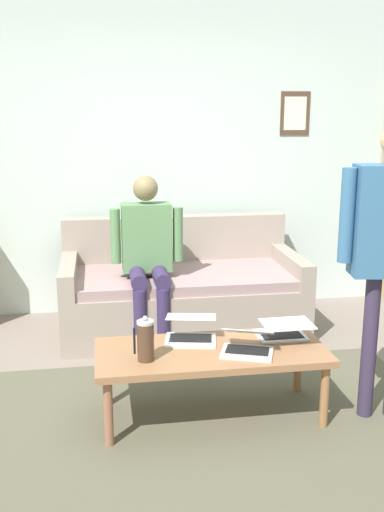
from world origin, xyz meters
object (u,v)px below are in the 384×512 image
object	(u,v)px
laptop_center	(248,345)
laptop_right	(191,332)
laptop_left	(283,331)
couch	(181,293)
person_seated	(148,250)
coffee_table	(212,356)
french_press	(146,340)

from	to	relation	value
laptop_center	laptop_right	world-z (taller)	laptop_center
laptop_left	laptop_center	xyz separation A→B (m)	(0.26, 0.16, -0.00)
couch	person_seated	xyz separation A→B (m)	(0.29, 0.23, 0.42)
laptop_center	couch	bearing A→B (deg)	-84.07
coffee_table	laptop_center	size ratio (longest dim) A/B	3.66
laptop_center	laptop_right	bearing A→B (deg)	-40.02
laptop_left	laptop_center	distance (m)	0.31
couch	french_press	distance (m)	1.64
laptop_right	french_press	world-z (taller)	french_press
laptop_center	person_seated	distance (m)	1.41
couch	laptop_right	bearing A→B (deg)	84.36
coffee_table	person_seated	world-z (taller)	person_seated
laptop_center	french_press	xyz separation A→B (m)	(0.58, 0.02, 0.07)
couch	laptop_right	distance (m)	1.32
couch	person_seated	distance (m)	0.56
person_seated	laptop_center	bearing A→B (deg)	108.90
laptop_center	person_seated	xyz separation A→B (m)	(0.45, -1.31, 0.26)
laptop_right	person_seated	world-z (taller)	person_seated
couch	laptop_center	size ratio (longest dim) A/B	5.26
coffee_table	couch	bearing A→B (deg)	-91.20
french_press	person_seated	xyz separation A→B (m)	(-0.13, -1.34, 0.19)
french_press	couch	bearing A→B (deg)	-105.03
couch	laptop_left	bearing A→B (deg)	106.95
french_press	laptop_center	bearing A→B (deg)	-177.76
coffee_table	french_press	distance (m)	0.43
couch	laptop_left	world-z (taller)	couch
french_press	coffee_table	bearing A→B (deg)	-166.30
couch	coffee_table	bearing A→B (deg)	88.80
coffee_table	laptop_left	size ratio (longest dim) A/B	3.95
coffee_table	french_press	world-z (taller)	french_press
couch	laptop_right	world-z (taller)	couch
coffee_table	french_press	xyz separation A→B (m)	(0.39, 0.09, 0.16)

